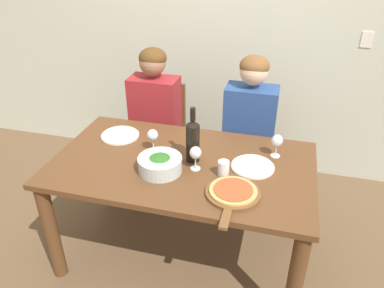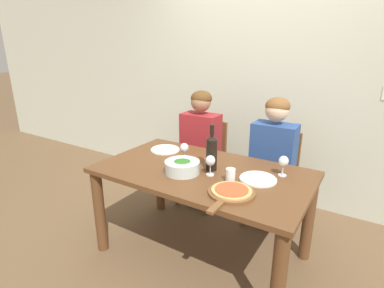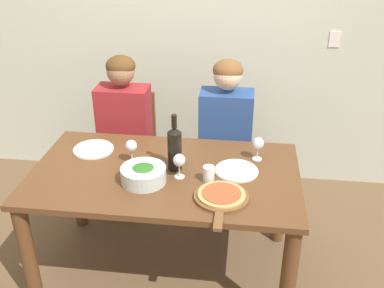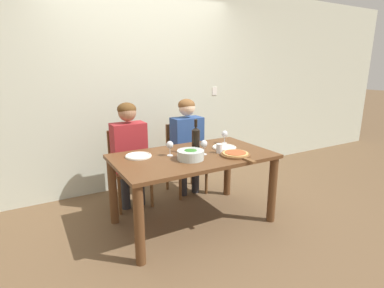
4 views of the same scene
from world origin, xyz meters
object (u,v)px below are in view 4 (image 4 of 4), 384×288
at_px(chair_left, 128,164).
at_px(dinner_plate_left, 138,156).
at_px(wine_glass_left, 170,146).
at_px(wine_glass_right, 225,135).
at_px(dinner_plate_right, 224,147).
at_px(person_man, 188,138).
at_px(wine_bottle, 196,139).
at_px(broccoli_bowl, 191,155).
at_px(pizza_on_board, 236,154).
at_px(wine_glass_centre, 204,145).
at_px(person_woman, 129,146).
at_px(water_tumbler, 219,148).
at_px(chair_right, 184,155).

bearing_deg(chair_left, dinner_plate_left, -96.53).
bearing_deg(wine_glass_left, wine_glass_right, 9.83).
bearing_deg(dinner_plate_right, chair_left, 138.65).
bearing_deg(person_man, wine_bottle, -112.00).
xyz_separation_m(wine_bottle, dinner_plate_right, (0.37, 0.01, -0.13)).
bearing_deg(wine_glass_left, dinner_plate_right, -3.06).
bearing_deg(dinner_plate_left, dinner_plate_right, -9.48).
distance_m(broccoli_bowl, pizza_on_board, 0.47).
height_order(wine_bottle, wine_glass_centre, wine_bottle).
bearing_deg(person_woman, pizza_on_board, -50.09).
bearing_deg(wine_glass_centre, water_tumbler, -8.48).
relative_size(dinner_plate_left, pizza_on_board, 0.59).
xyz_separation_m(wine_glass_centre, water_tumbler, (0.17, -0.03, -0.06)).
bearing_deg(chair_left, person_woman, -90.00).
bearing_deg(wine_glass_right, pizza_on_board, -112.48).
xyz_separation_m(wine_glass_right, wine_glass_centre, (-0.45, -0.27, 0.00)).
bearing_deg(person_woman, dinner_plate_left, -97.95).
relative_size(wine_glass_right, wine_glass_centre, 1.00).
bearing_deg(chair_left, wine_glass_left, -73.14).
xyz_separation_m(wine_bottle, water_tumbler, (0.21, -0.12, -0.10)).
distance_m(chair_left, wine_bottle, 0.99).
distance_m(dinner_plate_right, wine_glass_centre, 0.35).
xyz_separation_m(chair_left, chair_right, (0.76, 0.00, 0.00)).
distance_m(broccoli_bowl, wine_glass_left, 0.25).
relative_size(chair_left, chair_right, 1.00).
xyz_separation_m(chair_right, wine_glass_centre, (-0.22, -0.86, 0.37)).
height_order(wine_glass_left, wine_glass_right, same).
xyz_separation_m(chair_right, broccoli_bowl, (-0.42, -0.93, 0.31)).
bearing_deg(wine_glass_right, wine_glass_left, -170.17).
xyz_separation_m(dinner_plate_left, water_tumbler, (0.77, -0.28, 0.04)).
bearing_deg(pizza_on_board, dinner_plate_right, 76.79).
height_order(wine_glass_left, wine_glass_centre, same).
bearing_deg(dinner_plate_left, wine_glass_centre, -23.13).
xyz_separation_m(person_woman, water_tumbler, (0.70, -0.77, 0.06)).
xyz_separation_m(dinner_plate_left, wine_glass_centre, (0.60, -0.26, 0.10)).
xyz_separation_m(person_woman, wine_glass_left, (0.22, -0.61, 0.11)).
relative_size(wine_glass_centre, water_tumbler, 1.57).
xyz_separation_m(chair_right, dinner_plate_left, (-0.82, -0.60, 0.27)).
height_order(chair_left, water_tumbler, chair_left).
bearing_deg(person_man, wine_glass_right, -65.17).
distance_m(wine_bottle, wine_glass_centre, 0.11).
relative_size(dinner_plate_left, dinner_plate_right, 1.00).
relative_size(wine_bottle, dinner_plate_left, 1.36).
bearing_deg(wine_glass_right, dinner_plate_left, -179.39).
height_order(person_woman, person_man, same).
bearing_deg(dinner_plate_left, water_tumbler, -20.07).
distance_m(person_man, broccoli_bowl, 0.92).
xyz_separation_m(person_man, pizza_on_board, (0.03, -0.94, 0.02)).
xyz_separation_m(wine_bottle, wine_glass_right, (0.49, 0.18, -0.04)).
bearing_deg(person_man, chair_right, 90.00).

